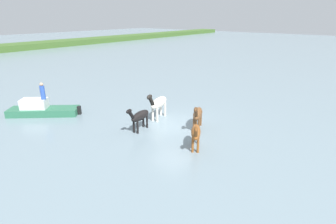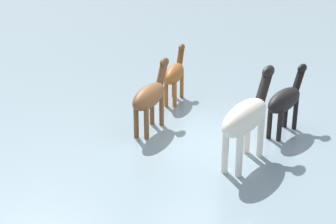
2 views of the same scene
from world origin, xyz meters
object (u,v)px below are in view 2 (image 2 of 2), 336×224
horse_dark_mare (285,100)px  horse_lead (247,116)px  horse_rear_stallion (150,96)px  horse_chestnut_trailing (175,73)px

horse_dark_mare → horse_lead: 2.27m
horse_rear_stallion → horse_chestnut_trailing: horse_rear_stallion is taller
horse_rear_stallion → horse_chestnut_trailing: (-2.29, -1.38, -0.06)m
horse_rear_stallion → horse_dark_mare: (-2.45, 2.63, -0.05)m
horse_rear_stallion → horse_chestnut_trailing: 2.67m
horse_rear_stallion → horse_lead: (-0.22, 3.03, 0.15)m
horse_dark_mare → horse_lead: horse_lead is taller
horse_dark_mare → horse_chestnut_trailing: horse_dark_mare is taller
horse_rear_stallion → horse_chestnut_trailing: bearing=5.6°
horse_lead → horse_chestnut_trailing: bearing=50.5°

